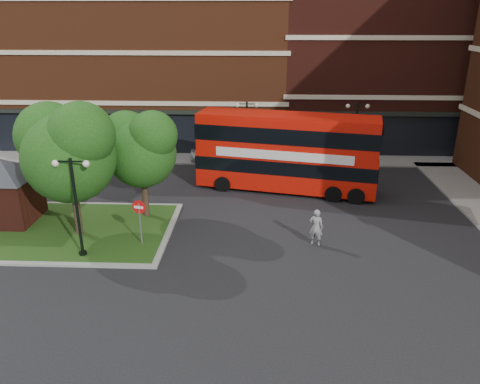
{
  "coord_description": "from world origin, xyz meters",
  "views": [
    {
      "loc": [
        2.93,
        -19.45,
        11.11
      ],
      "look_at": [
        1.94,
        4.1,
        2.0
      ],
      "focal_mm": 35.0,
      "sensor_mm": 36.0,
      "label": 1
    }
  ],
  "objects_px": {
    "woman": "(316,227)",
    "car_white": "(319,161)",
    "bus": "(287,148)",
    "car_silver": "(216,154)"
  },
  "relations": [
    {
      "from": "car_silver",
      "to": "car_white",
      "type": "height_order",
      "value": "car_silver"
    },
    {
      "from": "bus",
      "to": "car_white",
      "type": "height_order",
      "value": "bus"
    },
    {
      "from": "bus",
      "to": "car_white",
      "type": "xyz_separation_m",
      "value": [
        2.76,
        4.65,
        -2.3
      ]
    },
    {
      "from": "car_silver",
      "to": "car_white",
      "type": "bearing_deg",
      "value": -101.92
    },
    {
      "from": "bus",
      "to": "woman",
      "type": "xyz_separation_m",
      "value": [
        1.15,
        -7.85,
        -1.94
      ]
    },
    {
      "from": "woman",
      "to": "car_silver",
      "type": "xyz_separation_m",
      "value": [
        -6.32,
        13.79,
        -0.3
      ]
    },
    {
      "from": "car_silver",
      "to": "car_white",
      "type": "relative_size",
      "value": 1.07
    },
    {
      "from": "woman",
      "to": "bus",
      "type": "bearing_deg",
      "value": -63.89
    },
    {
      "from": "woman",
      "to": "car_white",
      "type": "relative_size",
      "value": 0.52
    },
    {
      "from": "woman",
      "to": "car_white",
      "type": "height_order",
      "value": "woman"
    }
  ]
}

